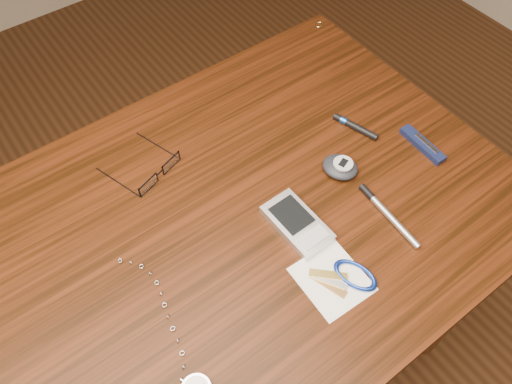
# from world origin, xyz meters

# --- Properties ---
(ground) EXTENTS (3.80, 3.80, 0.00)m
(ground) POSITION_xyz_m (0.00, 0.00, 0.00)
(ground) COLOR #472814
(ground) RESTS_ON ground
(desk) EXTENTS (1.00, 0.70, 0.75)m
(desk) POSITION_xyz_m (0.00, 0.00, 0.65)
(desk) COLOR #341508
(desk) RESTS_ON ground
(eyeglasses) EXTENTS (0.14, 0.14, 0.02)m
(eyeglasses) POSITION_xyz_m (-0.05, 0.16, 0.76)
(eyeglasses) COLOR black
(eyeglasses) RESTS_ON desk
(gold_ring) EXTENTS (0.03, 0.03, 0.00)m
(gold_ring) POSITION_xyz_m (0.47, 0.32, 0.75)
(gold_ring) COLOR tan
(gold_ring) RESTS_ON desk
(pda_phone) EXTENTS (0.07, 0.12, 0.02)m
(pda_phone) POSITION_xyz_m (0.08, -0.08, 0.76)
(pda_phone) COLOR silver
(pda_phone) RESTS_ON desk
(pedometer) EXTENTS (0.08, 0.08, 0.03)m
(pedometer) POSITION_xyz_m (0.22, -0.03, 0.76)
(pedometer) COLOR black
(pedometer) RESTS_ON desk
(notepad_keys) EXTENTS (0.12, 0.11, 0.01)m
(notepad_keys) POSITION_xyz_m (0.08, -0.19, 0.75)
(notepad_keys) COLOR white
(notepad_keys) RESTS_ON desk
(pocket_knife) EXTENTS (0.03, 0.10, 0.01)m
(pocket_knife) POSITION_xyz_m (0.39, -0.08, 0.76)
(pocket_knife) COLOR #101E3D
(pocket_knife) RESTS_ON desk
(silver_pen) EXTENTS (0.02, 0.15, 0.01)m
(silver_pen) POSITION_xyz_m (0.22, -0.14, 0.76)
(silver_pen) COLOR #AEAEB2
(silver_pen) RESTS_ON desk
(black_blue_pen) EXTENTS (0.04, 0.10, 0.01)m
(black_blue_pen) POSITION_xyz_m (0.31, 0.03, 0.76)
(black_blue_pen) COLOR black
(black_blue_pen) RESTS_ON desk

